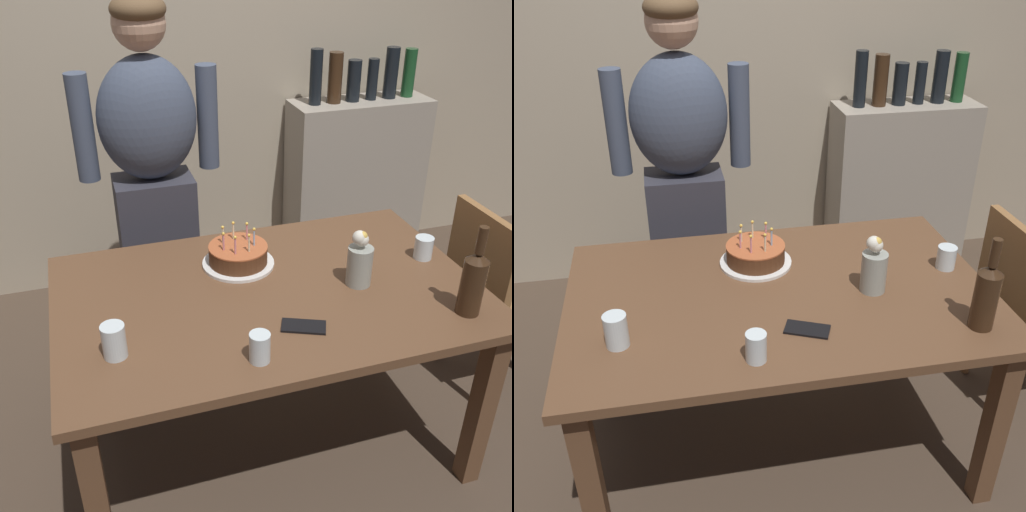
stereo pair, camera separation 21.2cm
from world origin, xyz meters
The scene contains 13 objects.
ground_plane centered at (0.00, 0.00, 0.00)m, with size 10.00×10.00×0.00m, color #47382B.
back_wall centered at (0.00, 1.55, 1.30)m, with size 5.20×0.10×2.60m, color tan.
dining_table centered at (0.00, 0.00, 0.64)m, with size 1.50×0.96×0.74m.
birthday_cake centered at (-0.05, 0.21, 0.78)m, with size 0.28×0.28×0.16m.
water_glass_near centered at (-0.15, -0.36, 0.79)m, with size 0.06×0.06×0.10m, color silver.
water_glass_far centered at (0.65, 0.04, 0.78)m, with size 0.07×0.07×0.09m, color silver.
water_glass_side centered at (-0.56, -0.20, 0.80)m, with size 0.07×0.07×0.11m, color silver.
wine_bottle centered at (0.59, -0.33, 0.86)m, with size 0.08×0.08×0.32m.
cell_phone centered at (0.04, -0.24, 0.74)m, with size 0.14×0.07×0.01m, color black.
flower_vase centered at (0.32, -0.05, 0.84)m, with size 0.09×0.09×0.21m.
person_man_bearded centered at (-0.28, 0.74, 0.87)m, with size 0.61×0.27×1.66m.
dining_chair centered at (1.06, 0.07, 0.52)m, with size 0.42×0.42×0.87m.
shelf_cabinet centered at (1.00, 1.33, 0.52)m, with size 0.81×0.30×1.30m.
Camera 1 is at (-0.58, -1.68, 1.89)m, focal length 41.52 mm.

